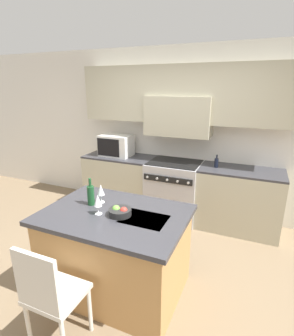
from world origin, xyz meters
The scene contains 12 objects.
ground_plane centered at (0.00, 0.00, 0.00)m, with size 10.00×10.00×0.00m, color #7A664C.
back_cabinetry centered at (0.00, 1.96, 1.58)m, with size 10.00×0.46×2.70m.
back_counter centered at (0.00, 1.70, 0.47)m, with size 3.19×0.62×0.94m.
range_stove centered at (0.00, 1.68, 0.47)m, with size 0.82×0.70×0.95m.
microwave centered at (-1.06, 1.70, 1.12)m, with size 0.53×0.38×0.36m.
kitchen_island centered at (-0.06, -0.11, 0.45)m, with size 1.44×1.01×0.90m.
island_chair centered at (-0.19, -0.92, 0.55)m, with size 0.42×0.40×0.98m.
wine_bottle centered at (-0.38, -0.04, 1.01)m, with size 0.07×0.07×0.29m.
wine_glass_near centered at (-0.18, -0.20, 1.03)m, with size 0.08×0.08×0.20m.
wine_glass_far centered at (-0.31, 0.04, 1.03)m, with size 0.08×0.08×0.20m.
fruit_bowl centered at (0.02, -0.13, 0.93)m, with size 0.22×0.22×0.09m.
oil_bottle_on_counter centered at (0.64, 1.69, 1.01)m, with size 0.06×0.06×0.19m.
Camera 1 is at (1.17, -2.13, 2.10)m, focal length 28.00 mm.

